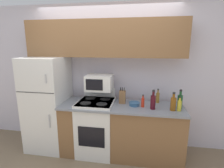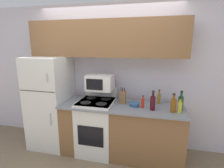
# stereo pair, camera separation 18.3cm
# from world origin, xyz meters

# --- Properties ---
(ground_plane) EXTENTS (12.00, 12.00, 0.00)m
(ground_plane) POSITION_xyz_m (0.00, 0.00, 0.00)
(ground_plane) COLOR #7F6B51
(wall_back) EXTENTS (8.00, 0.05, 2.55)m
(wall_back) POSITION_xyz_m (0.00, 0.74, 1.27)
(wall_back) COLOR silver
(wall_back) RESTS_ON ground_plane
(lower_cabinets) EXTENTS (1.98, 0.66, 0.89)m
(lower_cabinets) POSITION_xyz_m (0.33, 0.31, 0.44)
(lower_cabinets) COLOR brown
(lower_cabinets) RESTS_ON ground_plane
(refrigerator) EXTENTS (0.66, 0.73, 1.64)m
(refrigerator) POSITION_xyz_m (-0.99, 0.35, 0.82)
(refrigerator) COLOR white
(refrigerator) RESTS_ON ground_plane
(upper_cabinets) EXTENTS (2.65, 0.34, 0.60)m
(upper_cabinets) POSITION_xyz_m (0.00, 0.55, 1.94)
(upper_cabinets) COLOR brown
(upper_cabinets) RESTS_ON refrigerator
(stove) EXTENTS (0.59, 0.64, 1.09)m
(stove) POSITION_xyz_m (-0.09, 0.30, 0.48)
(stove) COLOR white
(stove) RESTS_ON ground_plane
(microwave) EXTENTS (0.43, 0.36, 0.25)m
(microwave) POSITION_xyz_m (-0.06, 0.42, 1.22)
(microwave) COLOR white
(microwave) RESTS_ON stove
(knife_block) EXTENTS (0.10, 0.09, 0.27)m
(knife_block) POSITION_xyz_m (0.34, 0.39, 0.99)
(knife_block) COLOR brown
(knife_block) RESTS_ON lower_cabinets
(bowl) EXTENTS (0.18, 0.18, 0.06)m
(bowl) POSITION_xyz_m (0.54, 0.30, 0.92)
(bowl) COLOR #335B84
(bowl) RESTS_ON lower_cabinets
(bottle_cooking_spray) EXTENTS (0.06, 0.06, 0.22)m
(bottle_cooking_spray) POSITION_xyz_m (1.21, 0.19, 0.97)
(bottle_cooking_spray) COLOR gold
(bottle_cooking_spray) RESTS_ON lower_cabinets
(bottle_wine_red) EXTENTS (0.08, 0.08, 0.30)m
(bottle_wine_red) POSITION_xyz_m (0.82, 0.20, 1.00)
(bottle_wine_red) COLOR #470F19
(bottle_wine_red) RESTS_ON lower_cabinets
(bottle_wine_green) EXTENTS (0.08, 0.08, 0.30)m
(bottle_wine_green) POSITION_xyz_m (1.23, 0.29, 1.00)
(bottle_wine_green) COLOR #194C23
(bottle_wine_green) RESTS_ON lower_cabinets
(bottle_whiskey) EXTENTS (0.08, 0.08, 0.28)m
(bottle_whiskey) POSITION_xyz_m (1.12, 0.19, 1.00)
(bottle_whiskey) COLOR brown
(bottle_whiskey) RESTS_ON lower_cabinets
(bottle_hot_sauce) EXTENTS (0.05, 0.05, 0.20)m
(bottle_hot_sauce) POSITION_xyz_m (0.67, 0.26, 0.96)
(bottle_hot_sauce) COLOR red
(bottle_hot_sauce) RESTS_ON lower_cabinets
(bottle_vinegar) EXTENTS (0.06, 0.06, 0.24)m
(bottle_vinegar) POSITION_xyz_m (0.92, 0.52, 0.98)
(bottle_vinegar) COLOR olive
(bottle_vinegar) RESTS_ON lower_cabinets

